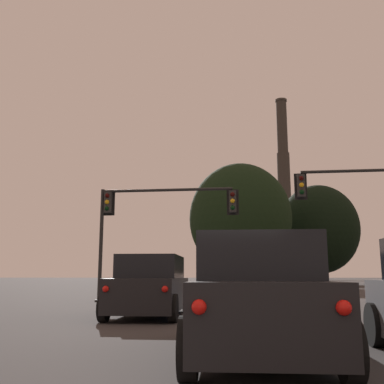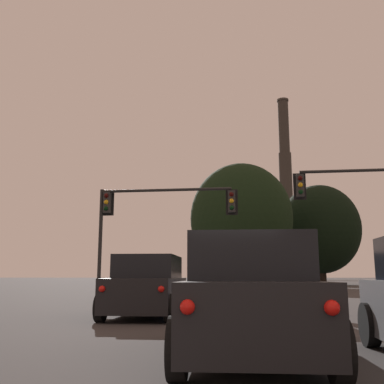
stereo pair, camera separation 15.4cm
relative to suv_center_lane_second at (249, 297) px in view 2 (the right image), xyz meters
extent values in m
cylinder|color=black|center=(2.10, 1.04, -0.52)|extent=(0.23, 0.76, 0.76)
cube|color=black|center=(0.00, -0.03, -0.21)|extent=(2.12, 4.88, 0.95)
cube|color=black|center=(0.00, 0.09, 0.61)|extent=(1.90, 2.87, 0.70)
cylinder|color=black|center=(-1.02, 1.85, -0.52)|extent=(0.25, 0.77, 0.76)
cylinder|color=black|center=(0.86, 1.93, -0.52)|extent=(0.25, 0.77, 0.76)
cylinder|color=black|center=(-0.86, -1.99, -0.52)|extent=(0.25, 0.77, 0.76)
cylinder|color=black|center=(1.02, -1.91, -0.52)|extent=(0.25, 0.77, 0.76)
sphere|color=red|center=(-0.68, -2.48, 0.00)|extent=(0.17, 0.17, 0.17)
sphere|color=red|center=(0.88, -2.42, 0.00)|extent=(0.17, 0.17, 0.17)
cube|color=black|center=(-3.13, 6.51, -0.21)|extent=(2.11, 4.87, 0.95)
cube|color=black|center=(-3.14, 6.63, 0.61)|extent=(1.89, 2.87, 0.70)
cylinder|color=black|center=(-4.15, 8.40, -0.52)|extent=(0.25, 0.77, 0.76)
cylinder|color=black|center=(-2.27, 8.48, -0.52)|extent=(0.25, 0.77, 0.76)
cylinder|color=black|center=(-4.00, 4.55, -0.52)|extent=(0.25, 0.77, 0.76)
cylinder|color=black|center=(-2.12, 4.63, -0.52)|extent=(0.25, 0.77, 0.76)
sphere|color=red|center=(-3.82, 4.06, 0.00)|extent=(0.17, 0.17, 0.17)
sphere|color=red|center=(-2.26, 4.13, 0.00)|extent=(0.17, 0.17, 0.17)
cube|color=navy|center=(0.25, 6.71, -0.21)|extent=(2.04, 4.85, 0.95)
cube|color=black|center=(0.25, 6.83, 0.61)|extent=(1.85, 2.84, 0.70)
cylinder|color=black|center=(-0.74, 8.61, -0.52)|extent=(0.24, 0.77, 0.76)
cylinder|color=black|center=(1.14, 8.66, -0.52)|extent=(0.24, 0.77, 0.76)
cylinder|color=black|center=(-0.64, 4.76, -0.52)|extent=(0.24, 0.77, 0.76)
cylinder|color=black|center=(1.24, 4.81, -0.52)|extent=(0.24, 0.77, 0.76)
sphere|color=red|center=(-0.47, 4.27, 0.00)|extent=(0.17, 0.17, 0.17)
sphere|color=red|center=(1.09, 4.31, 0.00)|extent=(0.17, 0.17, 0.17)
cylinder|color=black|center=(5.12, 13.19, 5.06)|extent=(5.38, 0.14, 0.14)
cube|color=#282828|center=(2.43, 13.19, 4.42)|extent=(0.34, 0.34, 1.04)
cube|color=black|center=(2.43, 13.37, 4.42)|extent=(0.58, 0.03, 1.25)
sphere|color=#320504|center=(2.43, 13.00, 4.74)|extent=(0.22, 0.22, 0.22)
sphere|color=#F2AD14|center=(2.43, 13.00, 4.42)|extent=(0.22, 0.22, 0.22)
sphere|color=black|center=(2.43, 13.00, 4.09)|extent=(0.22, 0.22, 0.22)
cylinder|color=black|center=(-7.22, 13.86, 1.85)|extent=(0.18, 0.18, 5.49)
cylinder|color=black|center=(-7.22, 13.86, -0.85)|extent=(0.40, 0.40, 0.10)
cube|color=#282828|center=(-6.93, 13.86, 3.92)|extent=(0.34, 0.34, 1.04)
cube|color=black|center=(-6.93, 14.04, 3.92)|extent=(0.58, 0.03, 1.25)
sphere|color=#320504|center=(-6.93, 13.67, 4.24)|extent=(0.22, 0.22, 0.22)
sphere|color=#F2AD14|center=(-6.93, 13.67, 3.92)|extent=(0.22, 0.22, 0.22)
sphere|color=black|center=(-6.93, 13.67, 3.60)|extent=(0.22, 0.22, 0.22)
cylinder|color=black|center=(-3.98, 13.86, 4.49)|extent=(6.48, 0.14, 0.14)
sphere|color=black|center=(-7.22, 13.86, 4.49)|extent=(0.18, 0.18, 0.18)
cube|color=#282828|center=(-0.74, 13.86, 3.85)|extent=(0.34, 0.34, 1.04)
cube|color=black|center=(-0.74, 14.04, 3.85)|extent=(0.58, 0.03, 1.25)
sphere|color=#320504|center=(-0.74, 13.67, 4.17)|extent=(0.22, 0.22, 0.22)
sphere|color=#F2AD14|center=(-0.74, 13.67, 3.85)|extent=(0.22, 0.22, 0.22)
sphere|color=black|center=(-0.74, 13.67, 3.53)|extent=(0.22, 0.22, 0.22)
cylinder|color=#2B2722|center=(13.27, 145.78, 0.99)|extent=(8.05, 8.05, 3.77)
cylinder|color=#332D28|center=(13.27, 145.78, 12.70)|extent=(5.03, 5.03, 19.67)
cylinder|color=#332D28|center=(13.27, 145.78, 32.37)|extent=(4.33, 4.33, 19.67)
cylinder|color=#332D28|center=(13.27, 145.78, 52.04)|extent=(3.62, 3.62, 19.67)
cylinder|color=#38322C|center=(13.27, 145.78, 61.52)|extent=(4.06, 4.06, 0.70)
cylinder|color=black|center=(10.26, 58.56, 0.66)|extent=(1.15, 1.15, 3.11)
ellipsoid|color=black|center=(10.26, 58.56, 6.98)|extent=(11.47, 10.33, 12.71)
cylinder|color=black|center=(-0.82, 49.75, 0.63)|extent=(1.30, 1.30, 3.06)
ellipsoid|color=black|center=(-0.82, 49.75, 7.52)|extent=(13.02, 11.72, 14.31)
camera|label=1|loc=(-0.15, -7.54, 0.33)|focal=42.00mm
camera|label=2|loc=(0.01, -7.52, 0.33)|focal=42.00mm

